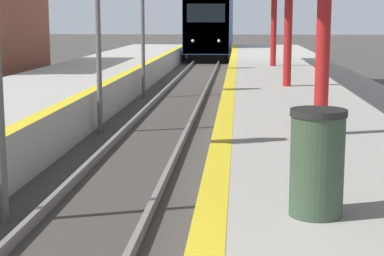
# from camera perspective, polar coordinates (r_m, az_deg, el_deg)

# --- Properties ---
(train) EXTENTS (2.68, 17.40, 4.24)m
(train) POSITION_cam_1_polar(r_m,az_deg,el_deg) (45.15, 1.81, 9.19)
(train) COLOR black
(train) RESTS_ON ground
(trash_bin) EXTENTS (0.49, 0.49, 0.95)m
(trash_bin) POSITION_cam_1_polar(r_m,az_deg,el_deg) (5.69, 11.05, -3.04)
(trash_bin) COLOR #384C38
(trash_bin) RESTS_ON platform_right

